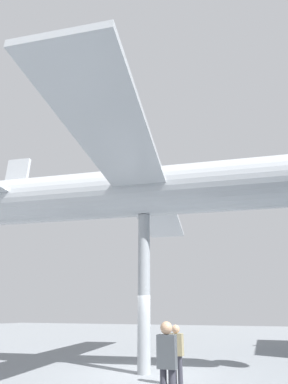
{
  "coord_description": "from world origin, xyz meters",
  "views": [
    {
      "loc": [
        10.86,
        4.01,
        1.94
      ],
      "look_at": [
        0.0,
        0.0,
        6.59
      ],
      "focal_mm": 28.0,
      "sensor_mm": 36.0,
      "label": 1
    }
  ],
  "objects_px": {
    "suspended_airplane": "(151,191)",
    "visitor_person": "(176,350)",
    "visitor_second": "(167,359)",
    "support_pylon_central": "(144,287)"
  },
  "relations": [
    {
      "from": "suspended_airplane",
      "to": "visitor_person",
      "type": "height_order",
      "value": "suspended_airplane"
    },
    {
      "from": "visitor_person",
      "to": "visitor_second",
      "type": "height_order",
      "value": "visitor_second"
    },
    {
      "from": "support_pylon_central",
      "to": "visitor_second",
      "type": "xyz_separation_m",
      "value": [
        3.97,
        1.98,
        -1.77
      ]
    },
    {
      "from": "support_pylon_central",
      "to": "visitor_person",
      "type": "height_order",
      "value": "support_pylon_central"
    },
    {
      "from": "visitor_person",
      "to": "visitor_second",
      "type": "bearing_deg",
      "value": -76.96
    },
    {
      "from": "suspended_airplane",
      "to": "visitor_second",
      "type": "distance_m",
      "value": 7.08
    },
    {
      "from": "support_pylon_central",
      "to": "visitor_person",
      "type": "relative_size",
      "value": 3.51
    },
    {
      "from": "visitor_second",
      "to": "support_pylon_central",
      "type": "bearing_deg",
      "value": 116.61
    },
    {
      "from": "visitor_person",
      "to": "visitor_second",
      "type": "distance_m",
      "value": 2.71
    },
    {
      "from": "support_pylon_central",
      "to": "suspended_airplane",
      "type": "xyz_separation_m",
      "value": [
        -0.05,
        0.31,
        3.81
      ]
    }
  ]
}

